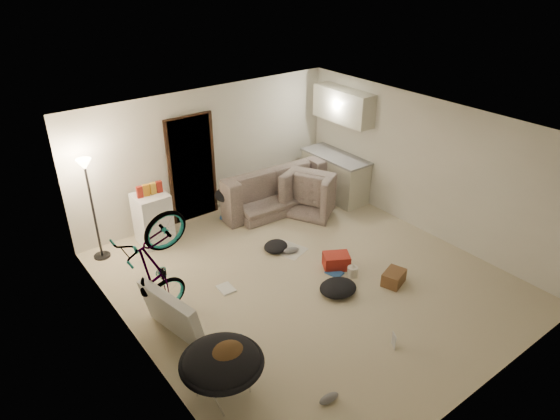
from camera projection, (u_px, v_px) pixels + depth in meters
floor at (307, 279)px, 8.06m from camera, size 5.50×6.00×0.02m
ceiling at (311, 130)px, 6.88m from camera, size 5.50×6.00×0.02m
wall_back at (208, 152)px, 9.58m from camera, size 5.50×0.02×2.50m
wall_front at (490, 315)px, 5.35m from camera, size 5.50×0.02×2.50m
wall_left at (134, 276)px, 5.99m from camera, size 0.02×6.00×2.50m
wall_right at (426, 167)px, 8.94m from camera, size 0.02×6.00×2.50m
doorway at (191, 169)px, 9.45m from camera, size 0.85×0.10×2.04m
door_trim at (192, 169)px, 9.43m from camera, size 0.97×0.04×2.10m
floor_lamp at (89, 188)px, 8.02m from camera, size 0.28×0.28×1.81m
kitchen_counter at (335, 176)px, 10.55m from camera, size 0.60×1.50×0.88m
counter_top at (336, 156)px, 10.34m from camera, size 0.64×1.54×0.04m
kitchen_uppers at (343, 105)px, 9.91m from camera, size 0.38×1.40×0.65m
sofa at (269, 191)px, 10.17m from camera, size 2.31×1.02×0.66m
armchair at (314, 194)px, 10.08m from camera, size 1.23×1.29×0.65m
bicycle at (158, 293)px, 6.96m from camera, size 1.84×0.89×1.04m
book_asset at (395, 350)px, 6.62m from camera, size 0.25×0.24×0.02m
mini_fridge at (153, 219)px, 8.85m from camera, size 0.56×0.56×0.94m
snack_box_0 at (140, 195)px, 8.51m from camera, size 0.11×0.08×0.30m
snack_box_1 at (147, 193)px, 8.58m from camera, size 0.11×0.09×0.30m
snack_box_2 at (153, 191)px, 8.64m from camera, size 0.11×0.08×0.30m
snack_box_3 at (159, 189)px, 8.71m from camera, size 0.11×0.08×0.30m
saucer_chair at (222, 368)px, 5.79m from camera, size 0.99×0.99×0.71m
hoodie at (226, 355)px, 5.70m from camera, size 0.55×0.48×0.22m
sofa_drape at (229, 194)px, 9.57m from camera, size 0.63×0.55×0.28m
tv_box at (172, 314)px, 6.72m from camera, size 0.49×1.14×0.74m
drink_case_a at (394, 278)px, 7.89m from camera, size 0.45×0.39×0.22m
drink_case_b at (336, 261)px, 8.29m from camera, size 0.52×0.48×0.25m
juicer at (353, 271)px, 8.08m from camera, size 0.17×0.17×0.24m
newspaper at (287, 249)px, 8.83m from camera, size 0.64×0.73×0.01m
book_blue at (334, 273)px, 8.18m from camera, size 0.25×0.30×0.03m
book_white at (226, 289)px, 7.80m from camera, size 0.24×0.30×0.03m
shoe_0 at (224, 216)px, 9.82m from camera, size 0.29×0.25×0.10m
shoe_1 at (291, 250)px, 8.71m from camera, size 0.31×0.21×0.11m
shoe_2 at (242, 341)px, 6.72m from camera, size 0.19×0.28×0.10m
shoe_3 at (329, 398)px, 5.86m from camera, size 0.28×0.13×0.10m
clothes_lump_a at (338, 288)px, 7.68m from camera, size 0.67×0.60×0.19m
clothes_lump_b at (276, 246)px, 8.79m from camera, size 0.60×0.58×0.14m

